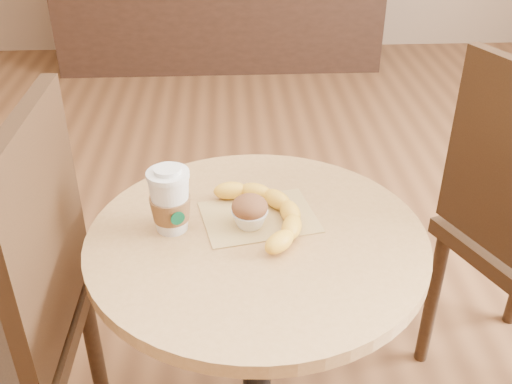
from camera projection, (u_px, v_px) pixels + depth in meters
cafe_table at (257, 311)px, 1.36m from camera, size 0.71×0.71×0.75m
chair_left at (0, 319)px, 1.28m from camera, size 0.47×0.47×1.04m
kraft_bag at (259, 217)px, 1.30m from camera, size 0.27×0.22×0.00m
coffee_cup at (170, 202)px, 1.23m from camera, size 0.09×0.09×0.15m
muffin at (250, 211)px, 1.25m from camera, size 0.08×0.08×0.07m
banana at (261, 214)px, 1.27m from camera, size 0.29×0.33×0.04m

